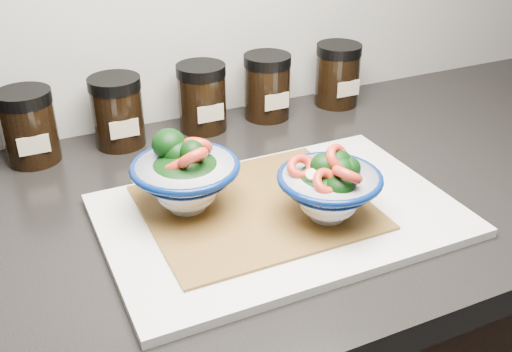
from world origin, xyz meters
name	(u,v)px	position (x,y,z in m)	size (l,w,h in m)	color
countertop	(245,210)	(0.00, 1.45, 0.88)	(3.50, 0.60, 0.04)	black
cutting_board	(280,215)	(0.02, 1.38, 0.91)	(0.45, 0.30, 0.01)	silver
bamboo_mat	(256,207)	(-0.01, 1.40, 0.91)	(0.28, 0.24, 0.00)	olive
bowl_left	(185,177)	(-0.09, 1.44, 0.96)	(0.14, 0.14, 0.10)	white
bowl_right	(330,187)	(0.07, 1.34, 0.96)	(0.13, 0.13, 0.10)	white
spice_jar_b	(29,126)	(-0.25, 1.69, 0.96)	(0.08, 0.08, 0.11)	black
spice_jar_c	(117,112)	(-0.11, 1.69, 0.96)	(0.08, 0.08, 0.11)	black
spice_jar_d	(202,97)	(0.03, 1.69, 0.96)	(0.08, 0.08, 0.11)	black
spice_jar_e	(267,86)	(0.15, 1.69, 0.96)	(0.08, 0.08, 0.11)	black
spice_jar_f	(337,75)	(0.29, 1.69, 0.96)	(0.08, 0.08, 0.11)	black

